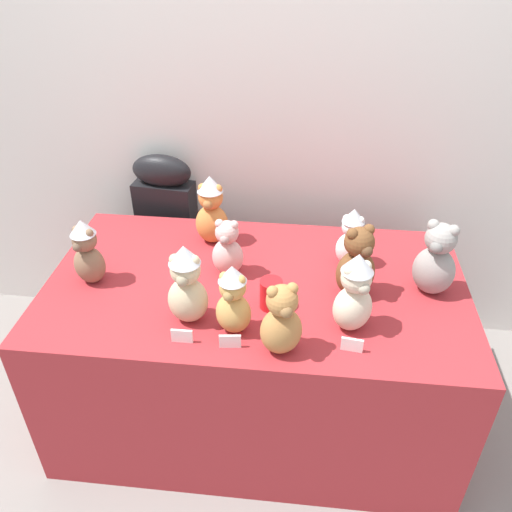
{
  "coord_description": "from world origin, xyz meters",
  "views": [
    {
      "loc": [
        0.17,
        -1.31,
        1.9
      ],
      "look_at": [
        0.0,
        0.25,
        0.83
      ],
      "focal_mm": 36.67,
      "sensor_mm": 36.0,
      "label": 1
    }
  ],
  "objects_px": {
    "display_table": "(256,350)",
    "teddy_bear_blush": "(227,249)",
    "instrument_case": "(170,243)",
    "teddy_bear_sand": "(187,285)",
    "teddy_bear_chestnut": "(357,263)",
    "teddy_bear_honey": "(233,300)",
    "teddy_bear_caramel": "(281,321)",
    "teddy_bear_mocha": "(87,252)",
    "teddy_bear_ash": "(436,261)",
    "party_cup_red": "(271,294)",
    "teddy_bear_snow": "(351,238)",
    "teddy_bear_cream": "(354,293)",
    "teddy_bear_ginger": "(211,211)"
  },
  "relations": [
    {
      "from": "teddy_bear_blush",
      "to": "teddy_bear_ginger",
      "type": "bearing_deg",
      "value": 118.46
    },
    {
      "from": "display_table",
      "to": "teddy_bear_ash",
      "type": "relative_size",
      "value": 5.4
    },
    {
      "from": "teddy_bear_sand",
      "to": "teddy_bear_chestnut",
      "type": "xyz_separation_m",
      "value": [
        0.56,
        0.21,
        -0.02
      ]
    },
    {
      "from": "teddy_bear_cream",
      "to": "teddy_bear_snow",
      "type": "xyz_separation_m",
      "value": [
        0.01,
        0.37,
        -0.02
      ]
    },
    {
      "from": "teddy_bear_chestnut",
      "to": "party_cup_red",
      "type": "relative_size",
      "value": 2.56
    },
    {
      "from": "instrument_case",
      "to": "teddy_bear_chestnut",
      "type": "xyz_separation_m",
      "value": [
        0.86,
        -0.59,
        0.36
      ]
    },
    {
      "from": "display_table",
      "to": "teddy_bear_honey",
      "type": "relative_size",
      "value": 6.03
    },
    {
      "from": "teddy_bear_ash",
      "to": "teddy_bear_cream",
      "type": "bearing_deg",
      "value": -115.82
    },
    {
      "from": "teddy_bear_ash",
      "to": "teddy_bear_honey",
      "type": "height_order",
      "value": "teddy_bear_ash"
    },
    {
      "from": "teddy_bear_chestnut",
      "to": "teddy_bear_ash",
      "type": "bearing_deg",
      "value": -21.26
    },
    {
      "from": "teddy_bear_honey",
      "to": "teddy_bear_snow",
      "type": "bearing_deg",
      "value": 59.69
    },
    {
      "from": "teddy_bear_honey",
      "to": "party_cup_red",
      "type": "distance_m",
      "value": 0.19
    },
    {
      "from": "teddy_bear_caramel",
      "to": "teddy_bear_ash",
      "type": "distance_m",
      "value": 0.64
    },
    {
      "from": "instrument_case",
      "to": "teddy_bear_blush",
      "type": "bearing_deg",
      "value": -47.22
    },
    {
      "from": "teddy_bear_snow",
      "to": "teddy_bear_cream",
      "type": "bearing_deg",
      "value": -82.8
    },
    {
      "from": "teddy_bear_blush",
      "to": "teddy_bear_sand",
      "type": "height_order",
      "value": "teddy_bear_sand"
    },
    {
      "from": "teddy_bear_sand",
      "to": "party_cup_red",
      "type": "height_order",
      "value": "teddy_bear_sand"
    },
    {
      "from": "teddy_bear_sand",
      "to": "teddy_bear_mocha",
      "type": "height_order",
      "value": "teddy_bear_sand"
    },
    {
      "from": "display_table",
      "to": "teddy_bear_honey",
      "type": "height_order",
      "value": "teddy_bear_honey"
    },
    {
      "from": "display_table",
      "to": "teddy_bear_ginger",
      "type": "height_order",
      "value": "teddy_bear_ginger"
    },
    {
      "from": "teddy_bear_snow",
      "to": "display_table",
      "type": "bearing_deg",
      "value": -146.83
    },
    {
      "from": "teddy_bear_cream",
      "to": "teddy_bear_chestnut",
      "type": "relative_size",
      "value": 1.05
    },
    {
      "from": "teddy_bear_sand",
      "to": "teddy_bear_ash",
      "type": "distance_m",
      "value": 0.88
    },
    {
      "from": "instrument_case",
      "to": "teddy_bear_snow",
      "type": "bearing_deg",
      "value": -19.44
    },
    {
      "from": "teddy_bear_mocha",
      "to": "teddy_bear_cream",
      "type": "bearing_deg",
      "value": 9.34
    },
    {
      "from": "teddy_bear_mocha",
      "to": "teddy_bear_ginger",
      "type": "bearing_deg",
      "value": 57.56
    },
    {
      "from": "teddy_bear_chestnut",
      "to": "teddy_bear_ginger",
      "type": "bearing_deg",
      "value": 123.45
    },
    {
      "from": "instrument_case",
      "to": "teddy_bear_blush",
      "type": "relative_size",
      "value": 4.08
    },
    {
      "from": "teddy_bear_cream",
      "to": "teddy_bear_mocha",
      "type": "height_order",
      "value": "teddy_bear_cream"
    },
    {
      "from": "teddy_bear_blush",
      "to": "teddy_bear_honey",
      "type": "bearing_deg",
      "value": -74.07
    },
    {
      "from": "teddy_bear_snow",
      "to": "party_cup_red",
      "type": "distance_m",
      "value": 0.41
    },
    {
      "from": "teddy_bear_mocha",
      "to": "instrument_case",
      "type": "bearing_deg",
      "value": 98.08
    },
    {
      "from": "display_table",
      "to": "teddy_bear_mocha",
      "type": "bearing_deg",
      "value": -174.76
    },
    {
      "from": "teddy_bear_sand",
      "to": "teddy_bear_blush",
      "type": "bearing_deg",
      "value": 71.88
    },
    {
      "from": "teddy_bear_honey",
      "to": "teddy_bear_ginger",
      "type": "height_order",
      "value": "teddy_bear_ginger"
    },
    {
      "from": "teddy_bear_mocha",
      "to": "party_cup_red",
      "type": "bearing_deg",
      "value": 12.26
    },
    {
      "from": "teddy_bear_caramel",
      "to": "teddy_bear_sand",
      "type": "bearing_deg",
      "value": 139.09
    },
    {
      "from": "teddy_bear_cream",
      "to": "teddy_bear_honey",
      "type": "height_order",
      "value": "teddy_bear_cream"
    },
    {
      "from": "teddy_bear_chestnut",
      "to": "party_cup_red",
      "type": "distance_m",
      "value": 0.32
    },
    {
      "from": "teddy_bear_mocha",
      "to": "teddy_bear_honey",
      "type": "bearing_deg",
      "value": -1.85
    },
    {
      "from": "display_table",
      "to": "teddy_bear_blush",
      "type": "distance_m",
      "value": 0.48
    },
    {
      "from": "display_table",
      "to": "teddy_bear_chestnut",
      "type": "xyz_separation_m",
      "value": [
        0.36,
        -0.02,
        0.49
      ]
    },
    {
      "from": "teddy_bear_blush",
      "to": "teddy_bear_honey",
      "type": "height_order",
      "value": "teddy_bear_honey"
    },
    {
      "from": "instrument_case",
      "to": "teddy_bear_cream",
      "type": "relative_size",
      "value": 3.22
    },
    {
      "from": "teddy_bear_honey",
      "to": "teddy_bear_mocha",
      "type": "bearing_deg",
      "value": 171.75
    },
    {
      "from": "teddy_bear_honey",
      "to": "teddy_bear_chestnut",
      "type": "height_order",
      "value": "teddy_bear_chestnut"
    },
    {
      "from": "instrument_case",
      "to": "teddy_bear_sand",
      "type": "distance_m",
      "value": 0.93
    },
    {
      "from": "teddy_bear_snow",
      "to": "teddy_bear_mocha",
      "type": "bearing_deg",
      "value": -158.85
    },
    {
      "from": "instrument_case",
      "to": "teddy_bear_snow",
      "type": "height_order",
      "value": "teddy_bear_snow"
    },
    {
      "from": "teddy_bear_sand",
      "to": "party_cup_red",
      "type": "bearing_deg",
      "value": 19.67
    }
  ]
}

